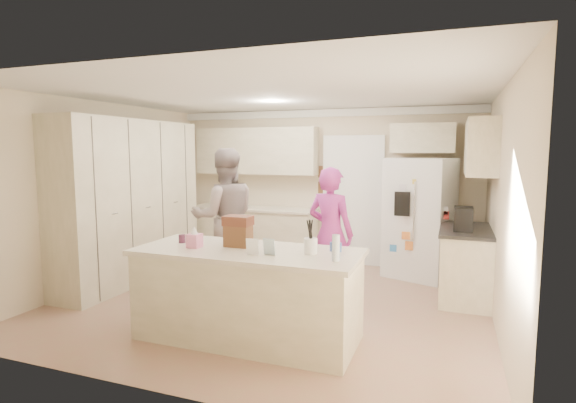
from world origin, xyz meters
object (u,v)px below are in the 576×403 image
(island_base, at_px, (248,296))
(teen_boy, at_px, (225,217))
(teen_girl, at_px, (330,234))
(refrigerator, at_px, (419,218))
(coffee_maker, at_px, (463,219))
(utensil_crock, at_px, (311,246))
(dollhouse_body, at_px, (238,236))
(tissue_box, at_px, (194,241))

(island_base, relative_size, teen_boy, 1.13)
(teen_girl, bearing_deg, refrigerator, -112.01)
(refrigerator, bearing_deg, coffee_maker, -40.62)
(coffee_maker, height_order, utensil_crock, coffee_maker)
(teen_boy, relative_size, teen_girl, 1.14)
(utensil_crock, height_order, dollhouse_body, dollhouse_body)
(utensil_crock, relative_size, dollhouse_body, 0.58)
(refrigerator, relative_size, teen_girl, 1.05)
(coffee_maker, distance_m, tissue_box, 3.28)
(coffee_maker, height_order, teen_girl, teen_girl)
(utensil_crock, height_order, teen_boy, teen_boy)
(tissue_box, relative_size, teen_boy, 0.07)
(refrigerator, bearing_deg, dollhouse_body, -100.41)
(dollhouse_body, bearing_deg, tissue_box, -153.43)
(island_base, height_order, teen_boy, teen_boy)
(coffee_maker, bearing_deg, tissue_box, -142.43)
(tissue_box, height_order, dollhouse_body, dollhouse_body)
(coffee_maker, bearing_deg, island_base, -137.17)
(teen_girl, bearing_deg, coffee_maker, -152.66)
(coffee_maker, xyz_separation_m, dollhouse_body, (-2.20, -1.80, -0.03))
(island_base, distance_m, teen_boy, 2.03)
(coffee_maker, height_order, dollhouse_body, coffee_maker)
(island_base, relative_size, tissue_box, 15.71)
(coffee_maker, bearing_deg, utensil_crock, -127.12)
(refrigerator, height_order, dollhouse_body, refrigerator)
(refrigerator, xyz_separation_m, teen_girl, (-0.99, -1.43, -0.05))
(refrigerator, distance_m, coffee_maker, 1.19)
(dollhouse_body, bearing_deg, teen_girl, 66.09)
(refrigerator, relative_size, island_base, 0.82)
(island_base, xyz_separation_m, teen_boy, (-1.12, 1.60, 0.53))
(tissue_box, bearing_deg, refrigerator, 56.36)
(refrigerator, height_order, coffee_maker, refrigerator)
(teen_boy, bearing_deg, tissue_box, 73.15)
(teen_boy, bearing_deg, coffee_maker, 150.05)
(dollhouse_body, distance_m, teen_girl, 1.53)
(island_base, xyz_separation_m, dollhouse_body, (-0.15, 0.10, 0.60))
(utensil_crock, relative_size, teen_boy, 0.08)
(island_base, height_order, dollhouse_body, dollhouse_body)
(island_base, bearing_deg, dollhouse_body, 146.31)
(refrigerator, height_order, teen_girl, refrigerator)
(coffee_maker, relative_size, dollhouse_body, 1.15)
(dollhouse_body, height_order, teen_boy, teen_boy)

